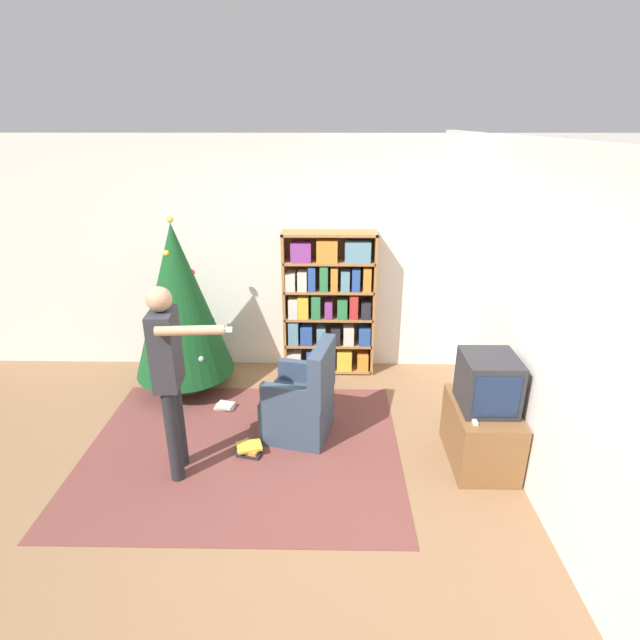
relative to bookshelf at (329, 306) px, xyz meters
The scene contains 13 objects.
ground_plane 2.23m from the bookshelf, 101.36° to the right, with size 14.00×14.00×0.00m, color #846042.
wall_back 0.69m from the bookshelf, 151.54° to the left, with size 8.00×0.10×2.60m.
wall_right 2.64m from the bookshelf, 51.78° to the right, with size 0.10×8.00×2.60m.
area_rug 1.90m from the bookshelf, 116.15° to the right, with size 2.76×2.18×0.01m.
bookshelf is the anchor object (origin of this frame).
tv_stand 2.15m from the bookshelf, 51.90° to the right, with size 0.50×0.76×0.53m.
television 2.08m from the bookshelf, 51.95° to the right, with size 0.43×0.47×0.45m.
game_remote 2.20m from the bookshelf, 58.71° to the right, with size 0.04×0.12×0.02m.
christmas_tree 1.61m from the bookshelf, 163.69° to the right, with size 1.02×1.02×1.88m.
armchair 1.38m from the bookshelf, 100.85° to the right, with size 0.68×0.68×0.92m.
standing_person 2.21m from the bookshelf, 123.79° to the right, with size 0.65×0.47×1.61m.
book_pile_near_tree 1.56m from the bookshelf, 140.60° to the right, with size 0.21×0.17×0.06m.
book_pile_by_chair 1.90m from the bookshelf, 113.35° to the right, with size 0.25×0.21×0.09m.
Camera 1 is at (0.40, -3.17, 2.72)m, focal length 28.00 mm.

